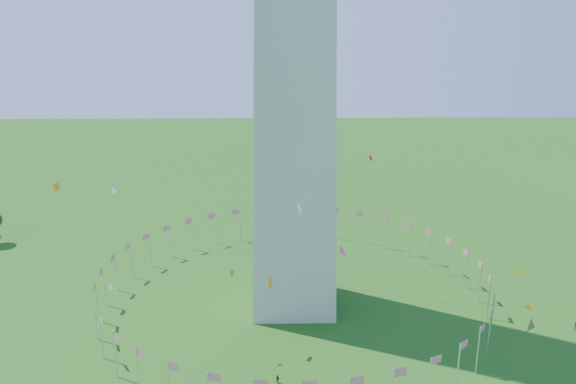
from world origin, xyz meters
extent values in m
cylinder|color=silver|center=(40.00, 50.00, 4.50)|extent=(0.24, 0.24, 9.00)
cylinder|color=silver|center=(39.39, 56.95, 4.50)|extent=(0.24, 0.24, 9.00)
cylinder|color=silver|center=(37.59, 63.68, 4.50)|extent=(0.24, 0.24, 9.00)
cylinder|color=silver|center=(34.64, 70.00, 4.50)|extent=(0.24, 0.24, 9.00)
cylinder|color=silver|center=(30.64, 75.71, 4.50)|extent=(0.24, 0.24, 9.00)
cylinder|color=silver|center=(25.71, 80.64, 4.50)|extent=(0.24, 0.24, 9.00)
cylinder|color=silver|center=(20.00, 84.64, 4.50)|extent=(0.24, 0.24, 9.00)
cylinder|color=silver|center=(13.68, 87.59, 4.50)|extent=(0.24, 0.24, 9.00)
cylinder|color=silver|center=(6.95, 89.39, 4.50)|extent=(0.24, 0.24, 9.00)
cylinder|color=silver|center=(0.00, 90.00, 4.50)|extent=(0.24, 0.24, 9.00)
cylinder|color=silver|center=(-6.95, 89.39, 4.50)|extent=(0.24, 0.24, 9.00)
cylinder|color=silver|center=(-13.68, 87.59, 4.50)|extent=(0.24, 0.24, 9.00)
cylinder|color=silver|center=(-20.00, 84.64, 4.50)|extent=(0.24, 0.24, 9.00)
cylinder|color=silver|center=(-25.71, 80.64, 4.50)|extent=(0.24, 0.24, 9.00)
cylinder|color=silver|center=(-30.64, 75.71, 4.50)|extent=(0.24, 0.24, 9.00)
cylinder|color=silver|center=(-34.64, 70.00, 4.50)|extent=(0.24, 0.24, 9.00)
cylinder|color=silver|center=(-37.59, 63.68, 4.50)|extent=(0.24, 0.24, 9.00)
cylinder|color=silver|center=(-39.39, 56.95, 4.50)|extent=(0.24, 0.24, 9.00)
cylinder|color=silver|center=(-40.00, 50.00, 4.50)|extent=(0.24, 0.24, 9.00)
cylinder|color=silver|center=(-39.39, 43.05, 4.50)|extent=(0.24, 0.24, 9.00)
cylinder|color=silver|center=(-37.59, 36.32, 4.50)|extent=(0.24, 0.24, 9.00)
cylinder|color=silver|center=(-34.64, 30.00, 4.50)|extent=(0.24, 0.24, 9.00)
cylinder|color=silver|center=(-30.64, 24.29, 4.50)|extent=(0.24, 0.24, 9.00)
cylinder|color=silver|center=(-25.71, 19.36, 4.50)|extent=(0.24, 0.24, 9.00)
cylinder|color=silver|center=(20.00, 15.36, 4.50)|extent=(0.24, 0.24, 9.00)
cylinder|color=silver|center=(25.71, 19.36, 4.50)|extent=(0.24, 0.24, 9.00)
cylinder|color=silver|center=(30.64, 24.29, 4.50)|extent=(0.24, 0.24, 9.00)
cylinder|color=silver|center=(34.64, 30.00, 4.50)|extent=(0.24, 0.24, 9.00)
cylinder|color=silver|center=(37.59, 36.32, 4.50)|extent=(0.24, 0.24, 9.00)
cylinder|color=silver|center=(39.39, 43.05, 4.50)|extent=(0.24, 0.24, 9.00)
imported|color=#1B4526|center=(-3.44, 22.17, 0.74)|extent=(0.91, 0.89, 1.48)
imported|color=#242424|center=(55.00, 38.00, 0.92)|extent=(1.19, 1.36, 1.83)
plane|color=yellow|center=(36.75, 26.62, 17.85)|extent=(1.24, 2.44, 2.37)
plane|color=orange|center=(-39.15, 29.63, 32.22)|extent=(0.31, 1.60, 1.58)
plane|color=white|center=(-38.04, 56.29, 23.78)|extent=(0.95, 1.95, 1.79)
plane|color=green|center=(-11.27, 31.49, 15.92)|extent=(0.93, 0.99, 1.33)
plane|color=white|center=(0.01, 20.06, 31.37)|extent=(2.15, 0.76, 2.05)
plane|color=red|center=(16.64, 57.50, 30.25)|extent=(0.51, 1.34, 1.31)
plane|color=orange|center=(35.65, 18.95, 15.42)|extent=(1.28, 1.35, 1.35)
plane|color=orange|center=(-4.62, 32.52, 13.41)|extent=(1.42, 1.64, 1.93)
plane|color=white|center=(-38.12, 48.04, 5.27)|extent=(0.55, 1.52, 1.59)
plane|color=#CC2699|center=(36.83, 19.77, 11.73)|extent=(1.90, 1.43, 2.12)
plane|color=#CC2699|center=(7.67, 29.40, 20.72)|extent=(1.04, 2.47, 2.53)
camera|label=1|loc=(-3.22, -58.54, 57.49)|focal=35.00mm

